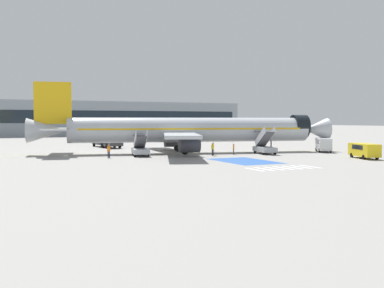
{
  "coord_description": "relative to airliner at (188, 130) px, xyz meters",
  "views": [
    {
      "loc": [
        -29.53,
        -63.01,
        5.1
      ],
      "look_at": [
        -0.53,
        -0.9,
        1.45
      ],
      "focal_mm": 42.0,
      "sensor_mm": 36.0,
      "label": 1
    }
  ],
  "objects": [
    {
      "name": "apron_walkway_bar_5",
      "position": [
        2.41,
        -24.45,
        -3.56
      ],
      "size": [
        0.44,
        3.6,
        0.01
      ],
      "primitive_type": "cube",
      "color": "silver",
      "rests_on": "ground_plane"
    },
    {
      "name": "boarding_stairs_aft",
      "position": [
        -8.62,
        -2.56,
        -2.61
      ],
      "size": [
        3.23,
        5.53,
        3.73
      ],
      "rotation": [
        0.0,
        0.0,
        -0.23
      ],
      "color": "#ADB2BA",
      "rests_on": "ground_plane"
    },
    {
      "name": "apron_leadline_yellow",
      "position": [
        0.61,
        -0.14,
        -3.56
      ],
      "size": [
        79.46,
        18.61,
        0.01
      ],
      "primitive_type": "cube",
      "rotation": [
        0.0,
        0.0,
        -1.8
      ],
      "color": "gold",
      "rests_on": "ground_plane"
    },
    {
      "name": "ground_plane",
      "position": [
        0.58,
        -0.46,
        -3.56
      ],
      "size": [
        600.0,
        600.0,
        0.0
      ],
      "primitive_type": "plane",
      "color": "gray"
    },
    {
      "name": "fuel_tanker",
      "position": [
        -8.02,
        19.05,
        -1.93
      ],
      "size": [
        3.44,
        10.78,
        3.26
      ],
      "rotation": [
        0.0,
        0.0,
        0.09
      ],
      "color": "#38383D",
      "rests_on": "ground_plane"
    },
    {
      "name": "ground_crew_0",
      "position": [
        0.88,
        -6.54,
        -2.48
      ],
      "size": [
        0.47,
        0.47,
        1.86
      ],
      "rotation": [
        0.0,
        0.0,
        0.79
      ],
      "color": "#2D2D33",
      "rests_on": "ground_plane"
    },
    {
      "name": "apron_walkway_bar_1",
      "position": [
        -2.39,
        -24.45,
        -3.56
      ],
      "size": [
        0.44,
        3.6,
        0.01
      ],
      "primitive_type": "cube",
      "color": "silver",
      "rests_on": "ground_plane"
    },
    {
      "name": "ground_crew_2",
      "position": [
        4.73,
        -5.94,
        -2.63
      ],
      "size": [
        0.42,
        0.49,
        1.62
      ],
      "rotation": [
        0.0,
        0.0,
        1.02
      ],
      "color": "#2D2D33",
      "rests_on": "ground_plane"
    },
    {
      "name": "ground_crew_3",
      "position": [
        1.4,
        -5.76,
        -2.47
      ],
      "size": [
        0.44,
        0.48,
        1.88
      ],
      "rotation": [
        0.0,
        0.0,
        4.09
      ],
      "color": "#191E38",
      "rests_on": "ground_plane"
    },
    {
      "name": "service_van_1",
      "position": [
        16.99,
        -19.25,
        -2.36
      ],
      "size": [
        3.49,
        5.63,
        2.0
      ],
      "rotation": [
        0.0,
        0.0,
        5.97
      ],
      "color": "yellow",
      "rests_on": "ground_plane"
    },
    {
      "name": "apron_walkway_bar_0",
      "position": [
        -3.59,
        -24.45,
        -3.56
      ],
      "size": [
        0.44,
        3.6,
        0.01
      ],
      "primitive_type": "cube",
      "color": "silver",
      "rests_on": "ground_plane"
    },
    {
      "name": "apron_stand_patch_blue",
      "position": [
        0.61,
        -15.67,
        -3.56
      ],
      "size": [
        5.99,
        9.83,
        0.01
      ],
      "primitive_type": "cube",
      "color": "#2856A8",
      "rests_on": "ground_plane"
    },
    {
      "name": "terminal_building",
      "position": [
        -0.4,
        86.12,
        2.08
      ],
      "size": [
        114.24,
        12.1,
        11.28
      ],
      "color": "#89939E",
      "rests_on": "ground_plane"
    },
    {
      "name": "service_van_0",
      "position": [
        20.58,
        -7.29,
        -2.25
      ],
      "size": [
        4.16,
        5.18,
        2.19
      ],
      "rotation": [
        0.0,
        0.0,
        2.59
      ],
      "color": "silver",
      "rests_on": "ground_plane"
    },
    {
      "name": "apron_walkway_bar_3",
      "position": [
        0.01,
        -24.45,
        -3.56
      ],
      "size": [
        0.44,
        3.6,
        0.01
      ],
      "primitive_type": "cube",
      "color": "silver",
      "rests_on": "ground_plane"
    },
    {
      "name": "apron_walkway_bar_2",
      "position": [
        -1.19,
        -24.45,
        -3.56
      ],
      "size": [
        0.44,
        3.6,
        0.01
      ],
      "primitive_type": "cube",
      "color": "silver",
      "rests_on": "ground_plane"
    },
    {
      "name": "boarding_stairs_forward",
      "position": [
        9.66,
        -6.8,
        -2.55
      ],
      "size": [
        3.23,
        5.53,
        4.2
      ],
      "rotation": [
        0.0,
        0.0,
        -0.23
      ],
      "color": "#ADB2BA",
      "rests_on": "ground_plane"
    },
    {
      "name": "airliner",
      "position": [
        0.0,
        0.0,
        0.0
      ],
      "size": [
        46.97,
        32.37,
        10.68
      ],
      "rotation": [
        0.0,
        0.0,
        -1.8
      ],
      "color": "#B7BCC4",
      "rests_on": "ground_plane"
    },
    {
      "name": "ground_crew_1",
      "position": [
        -13.57,
        -3.88,
        -2.51
      ],
      "size": [
        0.46,
        0.3,
        1.81
      ],
      "rotation": [
        0.0,
        0.0,
        6.1
      ],
      "color": "#191E38",
      "rests_on": "ground_plane"
    },
    {
      "name": "apron_walkway_bar_4",
      "position": [
        1.21,
        -24.45,
        -3.56
      ],
      "size": [
        0.44,
        3.6,
        0.01
      ],
      "primitive_type": "cube",
      "color": "silver",
      "rests_on": "ground_plane"
    },
    {
      "name": "apron_walkway_bar_6",
      "position": [
        3.61,
        -24.45,
        -3.56
      ],
      "size": [
        0.44,
        3.6,
        0.01
      ],
      "primitive_type": "cube",
      "color": "silver",
      "rests_on": "ground_plane"
    }
  ]
}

